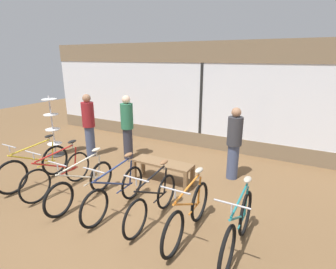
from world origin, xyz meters
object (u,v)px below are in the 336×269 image
at_px(bicycle_center, 116,192).
at_px(accessory_rack, 53,132).
at_px(customer_by_window, 89,124).
at_px(bicycle_right, 188,214).
at_px(bicycle_far_right, 238,228).
at_px(customer_near_rack, 127,125).
at_px(customer_mid_floor, 234,142).
at_px(bicycle_far_left, 35,167).
at_px(display_bench, 163,166).
at_px(bicycle_center_left, 82,185).
at_px(bicycle_center_right, 153,201).
at_px(bicycle_left, 59,173).

xyz_separation_m(bicycle_center, accessory_rack, (-3.42, 1.40, 0.33)).
bearing_deg(bicycle_center, customer_by_window, 142.90).
xyz_separation_m(bicycle_right, bicycle_far_right, (0.78, 0.01, 0.01)).
xyz_separation_m(customer_near_rack, customer_mid_floor, (2.93, 0.14, -0.08)).
bearing_deg(bicycle_far_left, bicycle_right, -0.15).
bearing_deg(display_bench, bicycle_center_left, -122.86).
relative_size(bicycle_center_right, customer_mid_floor, 0.97).
distance_m(bicycle_center, accessory_rack, 3.71).
bearing_deg(accessory_rack, bicycle_left, -36.55).
xyz_separation_m(bicycle_center, bicycle_right, (1.47, -0.01, 0.01)).
bearing_deg(bicycle_left, bicycle_far_right, -0.30).
bearing_deg(bicycle_left, bicycle_center_left, -7.12).
xyz_separation_m(bicycle_left, bicycle_far_right, (3.80, -0.02, 0.00)).
relative_size(bicycle_right, bicycle_far_right, 0.98).
relative_size(bicycle_center_left, accessory_rack, 1.00).
xyz_separation_m(display_bench, customer_near_rack, (-1.61, 0.85, 0.56)).
height_order(accessory_rack, display_bench, accessory_rack).
bearing_deg(customer_by_window, customer_mid_floor, 7.38).
xyz_separation_m(bicycle_center_left, bicycle_right, (2.23, 0.07, 0.02)).
bearing_deg(bicycle_center_left, accessory_rack, 150.87).
distance_m(bicycle_right, customer_near_rack, 3.71).
bearing_deg(bicycle_far_right, accessory_rack, 166.10).
bearing_deg(bicycle_center_left, bicycle_left, 172.88).
distance_m(accessory_rack, display_bench, 3.63).
bearing_deg(bicycle_right, bicycle_center_right, 174.40).
distance_m(bicycle_center_right, display_bench, 1.45).
distance_m(accessory_rack, customer_near_rack, 2.19).
height_order(bicycle_center, bicycle_right, bicycle_right).
distance_m(bicycle_center, customer_near_rack, 2.73).
relative_size(bicycle_center_left, bicycle_right, 1.03).
relative_size(bicycle_center, accessory_rack, 1.00).
bearing_deg(bicycle_center_left, display_bench, 57.14).
bearing_deg(customer_mid_floor, display_bench, -143.02).
xyz_separation_m(bicycle_far_left, customer_mid_floor, (3.81, 2.39, 0.49)).
height_order(bicycle_left, bicycle_far_right, bicycle_far_right).
xyz_separation_m(bicycle_right, accessory_rack, (-4.89, 1.41, 0.33)).
height_order(bicycle_right, customer_by_window, customer_by_window).
bearing_deg(bicycle_center_left, customer_mid_floor, 47.38).
relative_size(bicycle_right, accessory_rack, 0.97).
bearing_deg(bicycle_center_right, bicycle_right, -5.60).
xyz_separation_m(customer_near_rack, customer_by_window, (-1.06, -0.37, -0.02)).
distance_m(bicycle_right, customer_by_window, 4.41).
bearing_deg(customer_near_rack, bicycle_right, -38.00).
distance_m(bicycle_far_left, bicycle_far_right, 4.55).
bearing_deg(display_bench, customer_mid_floor, 36.98).
height_order(customer_by_window, customer_mid_floor, customer_by_window).
relative_size(bicycle_far_left, accessory_rack, 1.04).
bearing_deg(accessory_rack, bicycle_center_right, -17.74).
height_order(bicycle_far_left, bicycle_right, bicycle_far_left).
xyz_separation_m(bicycle_center_left, bicycle_far_right, (3.01, 0.08, 0.03)).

